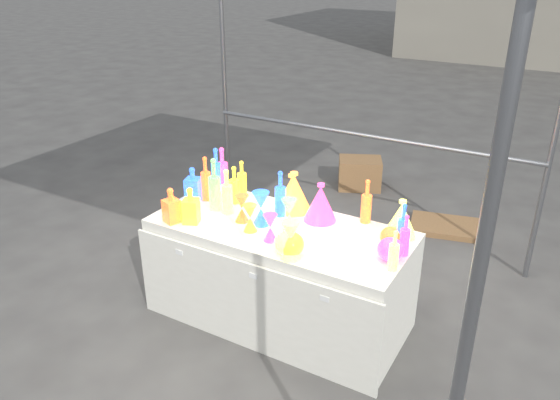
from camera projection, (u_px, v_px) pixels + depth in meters
The scene contains 33 objects.
ground at pixel (280, 316), 4.06m from camera, with size 80.00×80.00×0.00m, color #5F5D58.
display_table at pixel (279, 274), 3.90m from camera, with size 1.84×0.83×0.75m.
cardboard_box_closed at pixel (360, 173), 6.22m from camera, with size 0.47×0.34×0.34m, color olive.
cardboard_box_flat at pixel (445, 226), 5.33m from camera, with size 0.65×0.46×0.06m, color olive.
bottle_0 at pixel (242, 178), 4.20m from camera, with size 0.07×0.07×0.28m, color red, non-canonical shape.
bottle_1 at pixel (216, 169), 4.26m from camera, with size 0.08×0.08×0.35m, color #1DA057, non-canonical shape.
bottle_2 at pixel (206, 178), 4.09m from camera, with size 0.08×0.08×0.35m, color #FFA21A, non-canonical shape.
bottle_3 at pixel (222, 168), 4.28m from camera, with size 0.09×0.09×0.34m, color blue, non-canonical shape.
bottle_4 at pixel (227, 191), 3.88m from camera, with size 0.08×0.08×0.34m, color #166F8B, non-canonical shape.
bottle_5 at pixel (214, 184), 3.92m from camera, with size 0.09×0.09×0.40m, color #BD25B7, non-canonical shape.
bottle_6 at pixel (234, 185), 4.05m from camera, with size 0.08×0.08×0.29m, color red, non-canonical shape.
bottle_7 at pixel (280, 193), 3.84m from camera, with size 0.08×0.08×0.34m, color #1DA057, non-canonical shape.
decanter_0 at pixel (191, 205), 3.75m from camera, with size 0.11×0.11×0.26m, color red, non-canonical shape.
decanter_1 at pixel (171, 205), 3.76m from camera, with size 0.10×0.10×0.26m, color #FFA21A, non-canonical shape.
decanter_2 at pixel (193, 184), 4.09m from camera, with size 0.11×0.11×0.27m, color #1DA057, non-canonical shape.
hourglass_0 at pixel (242, 208), 3.78m from camera, with size 0.10×0.10×0.20m, color #FFA21A, non-canonical shape.
hourglass_1 at pixel (270, 228), 3.53m from camera, with size 0.09×0.09×0.19m, color blue, non-canonical shape.
hourglass_2 at pixel (291, 240), 3.31m from camera, with size 0.12×0.12×0.25m, color #166F8B, non-canonical shape.
hourglass_3 at pixel (289, 214), 3.68m from camera, with size 0.11×0.11×0.22m, color #BD25B7, non-canonical shape.
hourglass_4 at pixel (250, 218), 3.65m from camera, with size 0.10×0.10×0.19m, color red, non-canonical shape.
hourglass_5 at pixel (261, 208), 3.73m from camera, with size 0.12×0.12×0.24m, color #1DA057, non-canonical shape.
globe_0 at pixel (291, 245), 3.37m from camera, with size 0.17×0.17×0.14m, color red, non-canonical shape.
globe_1 at pixel (288, 245), 3.37m from camera, with size 0.18×0.18×0.14m, color #166F8B, non-canonical shape.
globe_2 at pixel (391, 238), 3.48m from camera, with size 0.14×0.14×0.12m, color #FFA21A, non-canonical shape.
globe_3 at pixel (390, 250), 3.32m from camera, with size 0.16×0.16×0.13m, color blue, non-canonical shape.
lampshade_0 at pixel (292, 192), 3.94m from camera, with size 0.24×0.24×0.28m, color #FAFC35, non-canonical shape.
lampshade_1 at pixel (294, 191), 3.93m from camera, with size 0.25×0.25×0.30m, color #FAFC35, non-canonical shape.
lampshade_2 at pixel (320, 202), 3.79m from camera, with size 0.24×0.24×0.28m, color blue, non-canonical shape.
lampshade_3 at pixel (401, 218), 3.57m from camera, with size 0.22×0.22×0.26m, color #166F8B, non-canonical shape.
bottle_8 at pixel (403, 225), 3.43m from camera, with size 0.07×0.07×0.30m, color #1DA057, non-canonical shape.
bottle_9 at pixel (367, 201), 3.75m from camera, with size 0.07×0.07×0.32m, color #FFA21A, non-canonical shape.
bottle_10 at pixel (405, 235), 3.34m from camera, with size 0.06×0.06×0.28m, color blue, non-canonical shape.
bottle_11 at pixel (394, 250), 3.18m from camera, with size 0.06×0.06×0.26m, color #166F8B, non-canonical shape.
Camera 1 is at (1.67, -2.89, 2.47)m, focal length 35.00 mm.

